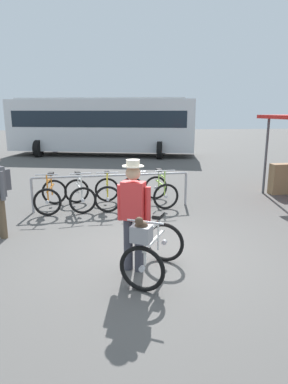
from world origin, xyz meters
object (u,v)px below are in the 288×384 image
(racked_bike_white, at_px, (80,194))
(racked_bike_yellow, at_px, (107,193))
(featured_bicycle, at_px, (151,248))
(person_with_featured_bike, at_px, (133,211))
(racked_bike_red, at_px, (134,192))
(racked_bike_lime, at_px, (161,190))
(racked_bike_orange, at_px, (51,195))
(bus_distant, at_px, (103,123))

(racked_bike_white, xyz_separation_m, racked_bike_yellow, (0.70, 0.06, 0.00))
(featured_bicycle, distance_m, person_with_featured_bike, 0.61)
(racked_bike_white, height_order, racked_bike_red, same)
(racked_bike_yellow, bearing_deg, racked_bike_lime, 4.58)
(racked_bike_white, distance_m, racked_bike_lime, 2.10)
(racked_bike_lime, bearing_deg, racked_bike_yellow, -175.42)
(racked_bike_yellow, relative_size, racked_bike_red, 0.96)
(racked_bike_white, distance_m, racked_bike_red, 1.40)
(racked_bike_red, bearing_deg, person_with_featured_bike, -94.81)
(person_with_featured_bike, bearing_deg, racked_bike_red, 85.19)
(racked_bike_red, height_order, person_with_featured_bike, person_with_featured_bike)
(racked_bike_white, bearing_deg, person_with_featured_bike, -73.11)
(racked_bike_white, height_order, featured_bicycle, featured_bicycle)
(racked_bike_white, distance_m, featured_bicycle, 4.11)
(racked_bike_orange, relative_size, person_with_featured_bike, 0.65)
(racked_bike_orange, height_order, featured_bicycle, featured_bicycle)
(bus_distant, bearing_deg, racked_bike_yellow, -89.01)
(racked_bike_white, height_order, bus_distant, bus_distant)
(featured_bicycle, bearing_deg, person_with_featured_bike, 126.56)
(person_with_featured_bike, bearing_deg, racked_bike_lime, 74.92)
(bus_distant, bearing_deg, person_with_featured_bike, -87.71)
(racked_bike_white, distance_m, racked_bike_yellow, 0.70)
(featured_bicycle, bearing_deg, racked_bike_red, 88.90)
(racked_bike_yellow, xyz_separation_m, racked_bike_lime, (1.40, 0.11, -0.00))
(racked_bike_red, bearing_deg, featured_bicycle, -91.10)
(racked_bike_lime, bearing_deg, racked_bike_red, -175.42)
(racked_bike_red, bearing_deg, bus_distant, 94.76)
(racked_bike_white, xyz_separation_m, featured_bicycle, (1.32, -3.89, 0.12))
(racked_bike_orange, distance_m, person_with_featured_bike, 3.99)
(racked_bike_red, distance_m, featured_bicycle, 4.00)
(racked_bike_orange, bearing_deg, featured_bicycle, -62.25)
(racked_bike_lime, bearing_deg, featured_bicycle, -100.81)
(racked_bike_orange, distance_m, racked_bike_red, 2.10)
(racked_bike_orange, bearing_deg, bus_distant, 83.56)
(person_with_featured_bike, relative_size, bus_distant, 0.17)
(racked_bike_red, relative_size, featured_bicycle, 0.90)
(featured_bicycle, bearing_deg, racked_bike_lime, 79.19)
(person_with_featured_bike, bearing_deg, racked_bike_orange, 116.88)
(racked_bike_yellow, height_order, person_with_featured_bike, person_with_featured_bike)
(racked_bike_white, relative_size, featured_bicycle, 0.97)
(person_with_featured_bike, bearing_deg, featured_bicycle, -53.44)
(racked_bike_white, bearing_deg, racked_bike_orange, -175.42)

